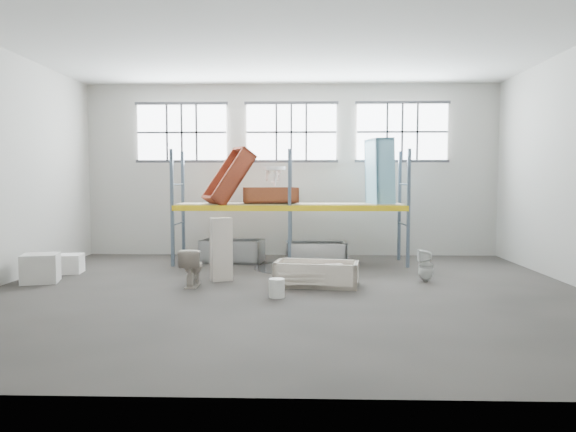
{
  "coord_description": "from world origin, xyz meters",
  "views": [
    {
      "loc": [
        0.32,
        -10.03,
        2.21
      ],
      "look_at": [
        0.0,
        1.5,
        1.4
      ],
      "focal_mm": 31.89,
      "sensor_mm": 36.0,
      "label": 1
    }
  ],
  "objects_px": {
    "steel_tub_left": "(232,251)",
    "carton_near": "(41,268)",
    "steel_tub_right": "(316,253)",
    "blue_tub_upright": "(380,173)",
    "bathtub_beige": "(317,274)",
    "toilet_beige": "(192,267)",
    "toilet_white": "(426,265)",
    "rust_tub_flat": "(271,195)",
    "cistern_tall": "(221,249)",
    "bucket": "(277,288)"
  },
  "relations": [
    {
      "from": "steel_tub_left",
      "to": "carton_near",
      "type": "height_order",
      "value": "carton_near"
    },
    {
      "from": "steel_tub_left",
      "to": "steel_tub_right",
      "type": "height_order",
      "value": "steel_tub_left"
    },
    {
      "from": "blue_tub_upright",
      "to": "bathtub_beige",
      "type": "bearing_deg",
      "value": -120.87
    },
    {
      "from": "toilet_beige",
      "to": "toilet_white",
      "type": "bearing_deg",
      "value": -174.52
    },
    {
      "from": "toilet_white",
      "to": "steel_tub_left",
      "type": "relative_size",
      "value": 0.43
    },
    {
      "from": "toilet_beige",
      "to": "toilet_white",
      "type": "relative_size",
      "value": 1.12
    },
    {
      "from": "steel_tub_left",
      "to": "rust_tub_flat",
      "type": "bearing_deg",
      "value": -12.99
    },
    {
      "from": "rust_tub_flat",
      "to": "carton_near",
      "type": "bearing_deg",
      "value": -151.27
    },
    {
      "from": "toilet_beige",
      "to": "steel_tub_right",
      "type": "relative_size",
      "value": 0.5
    },
    {
      "from": "steel_tub_right",
      "to": "toilet_white",
      "type": "bearing_deg",
      "value": -44.08
    },
    {
      "from": "rust_tub_flat",
      "to": "blue_tub_upright",
      "type": "height_order",
      "value": "blue_tub_upright"
    },
    {
      "from": "blue_tub_upright",
      "to": "rust_tub_flat",
      "type": "bearing_deg",
      "value": -178.26
    },
    {
      "from": "blue_tub_upright",
      "to": "carton_near",
      "type": "height_order",
      "value": "blue_tub_upright"
    },
    {
      "from": "cistern_tall",
      "to": "bucket",
      "type": "distance_m",
      "value": 2.12
    },
    {
      "from": "cistern_tall",
      "to": "rust_tub_flat",
      "type": "xyz_separation_m",
      "value": [
        0.94,
        2.31,
        1.13
      ]
    },
    {
      "from": "steel_tub_left",
      "to": "rust_tub_flat",
      "type": "relative_size",
      "value": 1.16
    },
    {
      "from": "cistern_tall",
      "to": "bucket",
      "type": "xyz_separation_m",
      "value": [
        1.3,
        -1.59,
        -0.52
      ]
    },
    {
      "from": "bathtub_beige",
      "to": "toilet_beige",
      "type": "relative_size",
      "value": 2.18
    },
    {
      "from": "cistern_tall",
      "to": "blue_tub_upright",
      "type": "relative_size",
      "value": 0.77
    },
    {
      "from": "bathtub_beige",
      "to": "rust_tub_flat",
      "type": "xyz_separation_m",
      "value": [
        -1.14,
        2.8,
        1.57
      ]
    },
    {
      "from": "bucket",
      "to": "carton_near",
      "type": "relative_size",
      "value": 0.49
    },
    {
      "from": "toilet_beige",
      "to": "toilet_white",
      "type": "distance_m",
      "value": 5.04
    },
    {
      "from": "toilet_beige",
      "to": "blue_tub_upright",
      "type": "distance_m",
      "value": 5.63
    },
    {
      "from": "bathtub_beige",
      "to": "toilet_white",
      "type": "xyz_separation_m",
      "value": [
        2.39,
        0.5,
        0.1
      ]
    },
    {
      "from": "toilet_beige",
      "to": "steel_tub_left",
      "type": "relative_size",
      "value": 0.48
    },
    {
      "from": "rust_tub_flat",
      "to": "toilet_white",
      "type": "bearing_deg",
      "value": -33.12
    },
    {
      "from": "toilet_white",
      "to": "blue_tub_upright",
      "type": "bearing_deg",
      "value": -160.12
    },
    {
      "from": "steel_tub_right",
      "to": "carton_near",
      "type": "bearing_deg",
      "value": -156.71
    },
    {
      "from": "toilet_white",
      "to": "carton_near",
      "type": "distance_m",
      "value": 8.36
    },
    {
      "from": "carton_near",
      "to": "toilet_beige",
      "type": "bearing_deg",
      "value": -4.3
    },
    {
      "from": "toilet_white",
      "to": "rust_tub_flat",
      "type": "relative_size",
      "value": 0.5
    },
    {
      "from": "bathtub_beige",
      "to": "toilet_white",
      "type": "distance_m",
      "value": 2.45
    },
    {
      "from": "rust_tub_flat",
      "to": "toilet_beige",
      "type": "bearing_deg",
      "value": -116.9
    },
    {
      "from": "bathtub_beige",
      "to": "toilet_beige",
      "type": "bearing_deg",
      "value": -169.25
    },
    {
      "from": "rust_tub_flat",
      "to": "blue_tub_upright",
      "type": "relative_size",
      "value": 0.79
    },
    {
      "from": "toilet_beige",
      "to": "cistern_tall",
      "type": "bearing_deg",
      "value": -133.25
    },
    {
      "from": "toilet_beige",
      "to": "steel_tub_left",
      "type": "height_order",
      "value": "toilet_beige"
    },
    {
      "from": "steel_tub_right",
      "to": "steel_tub_left",
      "type": "bearing_deg",
      "value": 172.61
    },
    {
      "from": "toilet_beige",
      "to": "blue_tub_upright",
      "type": "height_order",
      "value": "blue_tub_upright"
    },
    {
      "from": "bathtub_beige",
      "to": "bucket",
      "type": "bearing_deg",
      "value": -116.74
    },
    {
      "from": "carton_near",
      "to": "steel_tub_left",
      "type": "bearing_deg",
      "value": 37.5
    },
    {
      "from": "blue_tub_upright",
      "to": "carton_near",
      "type": "distance_m",
      "value": 8.42
    },
    {
      "from": "steel_tub_right",
      "to": "rust_tub_flat",
      "type": "bearing_deg",
      "value": 177.66
    },
    {
      "from": "toilet_beige",
      "to": "bucket",
      "type": "xyz_separation_m",
      "value": [
        1.83,
        -1.0,
        -0.22
      ]
    },
    {
      "from": "toilet_beige",
      "to": "rust_tub_flat",
      "type": "xyz_separation_m",
      "value": [
        1.47,
        2.89,
        1.42
      ]
    },
    {
      "from": "bucket",
      "to": "steel_tub_left",
      "type": "bearing_deg",
      "value": 108.87
    },
    {
      "from": "steel_tub_left",
      "to": "bathtub_beige",
      "type": "bearing_deg",
      "value": -54.2
    },
    {
      "from": "bucket",
      "to": "blue_tub_upright",
      "type": "bearing_deg",
      "value": 57.81
    },
    {
      "from": "toilet_white",
      "to": "carton_near",
      "type": "height_order",
      "value": "toilet_white"
    },
    {
      "from": "steel_tub_right",
      "to": "rust_tub_flat",
      "type": "distance_m",
      "value": 1.95
    }
  ]
}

